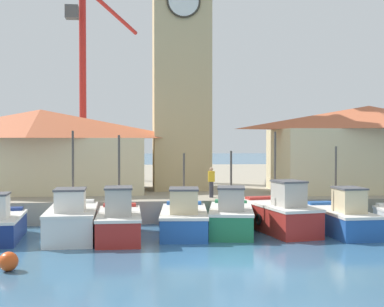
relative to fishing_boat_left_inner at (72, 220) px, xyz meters
name	(u,v)px	position (x,y,z in m)	size (l,w,h in m)	color
ground_plane	(231,263)	(5.96, -5.21, -0.79)	(300.00, 300.00, 0.00)	#386689
quay_wharf	(172,182)	(5.96, 23.54, -0.22)	(120.00, 40.00, 1.15)	#9E937F
fishing_boat_left_inner	(72,220)	(0.00, 0.00, 0.00)	(2.23, 4.90, 4.64)	silver
fishing_boat_mid_left	(119,221)	(2.00, -0.29, -0.03)	(1.97, 4.80, 4.45)	#AD2823
fishing_boat_center	(184,218)	(4.87, 0.62, -0.08)	(2.50, 5.21, 3.62)	#2356A8
fishing_boat_mid_right	(231,217)	(7.02, 0.61, -0.05)	(2.71, 4.96, 3.73)	#237A4C
fishing_boat_right_inner	(281,214)	(9.36, 0.62, 0.03)	(2.70, 5.10, 4.61)	#AD2823
fishing_boat_right_outer	(342,218)	(11.99, 0.00, -0.08)	(2.03, 4.91, 3.94)	#2356A8
clock_tower	(181,60)	(5.58, 10.25, 8.47)	(3.97, 3.97, 17.13)	tan
warehouse_left	(41,150)	(-2.89, 9.34, 2.86)	(12.60, 6.32, 4.89)	beige
warehouse_right	(369,147)	(16.76, 7.76, 2.99)	(11.72, 5.78, 5.15)	beige
port_crane_near	(182,70)	(6.18, 16.17, 8.58)	(2.00, 8.95, 21.40)	navy
port_crane_far	(85,104)	(-1.31, 20.76, 6.37)	(5.63, 8.82, 15.66)	maroon
mooring_buoy	(8,261)	(-1.37, -5.56, -0.48)	(0.63, 0.63, 0.63)	#E54C19
dock_worker_near_tower	(211,182)	(6.76, 5.05, 1.20)	(0.34, 0.22, 1.62)	#33333D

